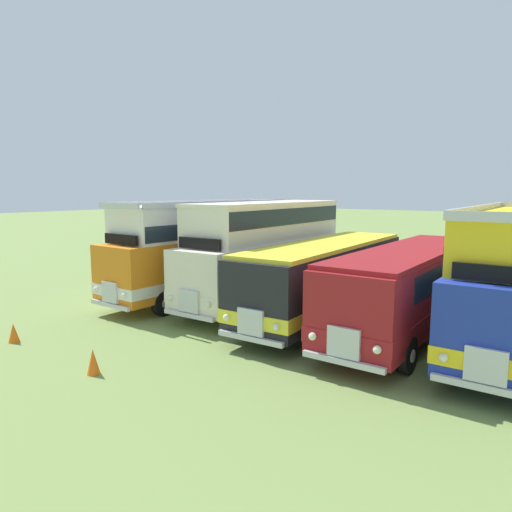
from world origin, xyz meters
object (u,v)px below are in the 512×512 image
bus_first_in_row (208,246)px  bus_second_in_row (267,248)px  cone_near_end (14,333)px  bus_third_in_row (327,274)px  cone_mid_row (93,362)px  bus_fourth_in_row (411,283)px

bus_first_in_row → bus_second_in_row: bearing=4.6°
bus_first_in_row → cone_near_end: (-0.50, -9.06, -2.04)m
cone_near_end → bus_third_in_row: bearing=51.5°
bus_second_in_row → cone_mid_row: bearing=-85.5°
bus_second_in_row → cone_near_end: 10.26m
bus_first_in_row → cone_near_end: size_ratio=17.11×
bus_fourth_in_row → cone_near_end: size_ratio=17.33×
cone_near_end → cone_mid_row: size_ratio=0.90×
bus_first_in_row → cone_near_end: 9.30m
bus_third_in_row → cone_near_end: size_ratio=16.73×
cone_near_end → cone_mid_row: bearing=-1.0°
bus_fourth_in_row → cone_mid_row: 10.74m
cone_near_end → cone_mid_row: (4.47, -0.08, 0.04)m
cone_mid_row → bus_third_in_row: bearing=74.2°
bus_fourth_in_row → bus_third_in_row: bearing=-177.8°
bus_second_in_row → cone_mid_row: bus_second_in_row is taller
bus_first_in_row → cone_mid_row: bearing=-66.5°
bus_fourth_in_row → cone_near_end: 13.62m
bus_first_in_row → bus_fourth_in_row: (9.72, -0.17, -0.60)m
bus_fourth_in_row → cone_mid_row: size_ratio=15.62×
bus_third_in_row → cone_mid_row: bus_third_in_row is taller
bus_fourth_in_row → cone_near_end: bearing=-139.0°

